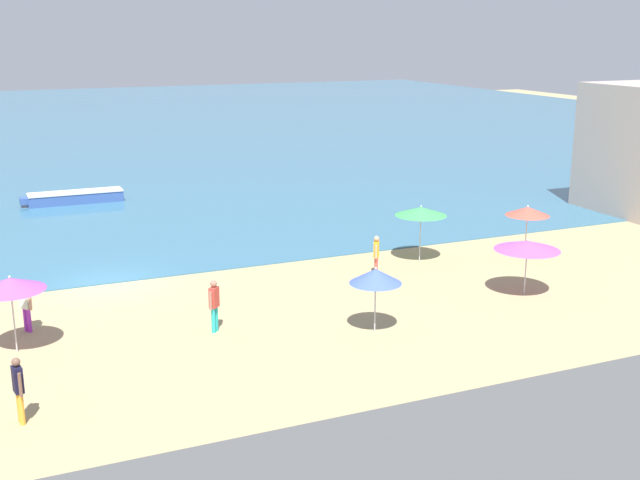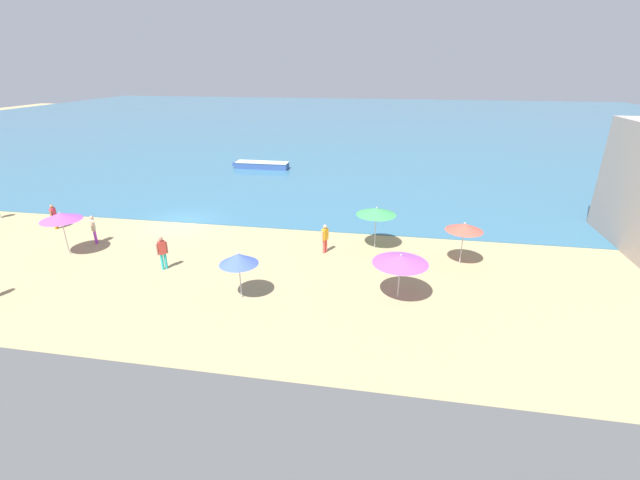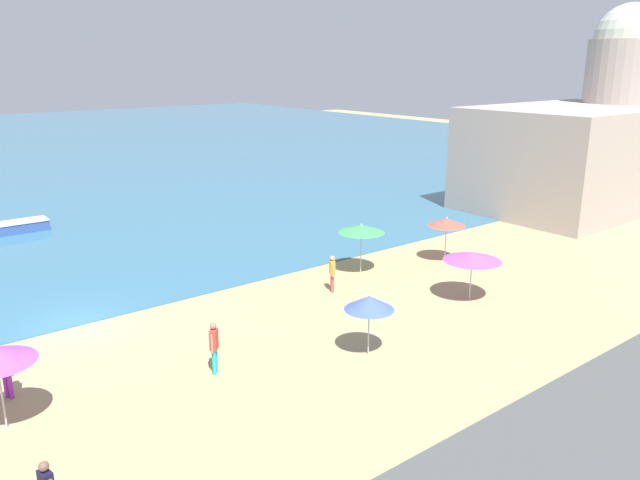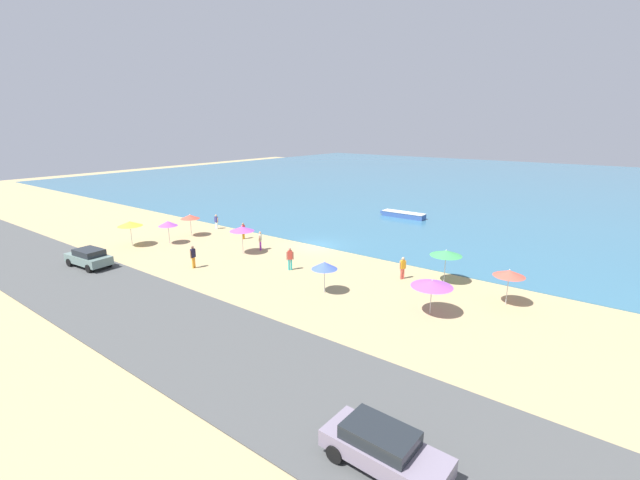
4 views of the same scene
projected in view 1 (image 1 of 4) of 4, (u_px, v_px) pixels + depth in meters
ground_plane at (108, 284)px, 31.94m from camera, size 160.00×160.00×0.00m
sea at (18, 129)px, 80.68m from camera, size 150.00×110.00×0.05m
beach_umbrella_0 at (376, 276)px, 26.48m from camera, size 1.75×1.75×2.27m
beach_umbrella_1 at (421, 211)px, 34.62m from camera, size 2.25×2.25×2.48m
beach_umbrella_2 at (528, 211)px, 35.22m from camera, size 1.93×1.93×2.36m
beach_umbrella_3 at (10, 284)px, 24.71m from camera, size 2.14×2.14×2.51m
beach_umbrella_7 at (527, 245)px, 30.25m from camera, size 2.49×2.49×2.20m
bather_0 at (18, 387)px, 20.45m from camera, size 0.28×0.56×1.82m
bather_1 at (26, 304)px, 26.73m from camera, size 0.38×0.49×1.73m
bather_2 at (376, 253)px, 32.87m from camera, size 0.37×0.50×1.68m
bather_3 at (214, 303)px, 26.70m from camera, size 0.42×0.44×1.81m
skiff_nearshore at (75, 197)px, 46.47m from camera, size 5.72×1.36×0.68m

